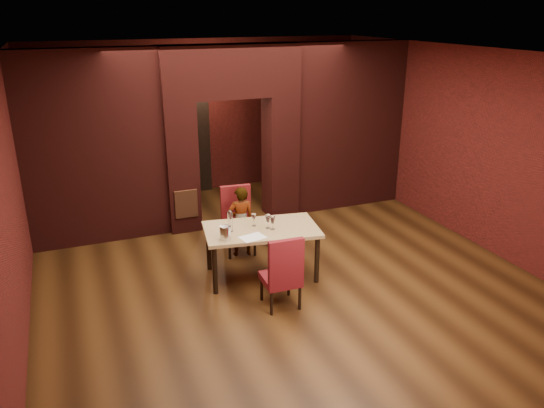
% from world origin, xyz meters
% --- Properties ---
extents(floor, '(8.00, 8.00, 0.00)m').
position_xyz_m(floor, '(0.00, 0.00, 0.00)').
color(floor, '#472A11').
rests_on(floor, ground).
extents(ceiling, '(7.00, 8.00, 0.04)m').
position_xyz_m(ceiling, '(0.00, 0.00, 3.20)').
color(ceiling, silver).
rests_on(ceiling, ground).
extents(wall_back, '(7.00, 0.04, 3.20)m').
position_xyz_m(wall_back, '(0.00, 4.00, 1.60)').
color(wall_back, maroon).
rests_on(wall_back, ground).
extents(wall_front, '(7.00, 0.04, 3.20)m').
position_xyz_m(wall_front, '(0.00, -4.00, 1.60)').
color(wall_front, maroon).
rests_on(wall_front, ground).
extents(wall_left, '(0.04, 8.00, 3.20)m').
position_xyz_m(wall_left, '(-3.50, 0.00, 1.60)').
color(wall_left, maroon).
rests_on(wall_left, ground).
extents(wall_right, '(0.04, 8.00, 3.20)m').
position_xyz_m(wall_right, '(3.50, 0.00, 1.60)').
color(wall_right, maroon).
rests_on(wall_right, ground).
extents(pillar_left, '(0.55, 0.55, 2.30)m').
position_xyz_m(pillar_left, '(-0.95, 2.00, 1.15)').
color(pillar_left, maroon).
rests_on(pillar_left, ground).
extents(pillar_right, '(0.55, 0.55, 2.30)m').
position_xyz_m(pillar_right, '(0.95, 2.00, 1.15)').
color(pillar_right, maroon).
rests_on(pillar_right, ground).
extents(lintel, '(2.45, 0.55, 0.90)m').
position_xyz_m(lintel, '(0.00, 2.00, 2.75)').
color(lintel, maroon).
rests_on(lintel, ground).
extents(wing_wall_left, '(2.28, 0.35, 3.20)m').
position_xyz_m(wing_wall_left, '(-2.36, 2.00, 1.60)').
color(wing_wall_left, maroon).
rests_on(wing_wall_left, ground).
extents(wing_wall_right, '(2.28, 0.35, 3.20)m').
position_xyz_m(wing_wall_right, '(2.36, 2.00, 1.60)').
color(wing_wall_right, maroon).
rests_on(wing_wall_right, ground).
extents(vent_panel, '(0.40, 0.03, 0.50)m').
position_xyz_m(vent_panel, '(-0.95, 1.71, 0.55)').
color(vent_panel, '#A5562F').
rests_on(vent_panel, ground).
extents(rear_door, '(0.90, 0.08, 2.10)m').
position_xyz_m(rear_door, '(-0.40, 3.94, 1.05)').
color(rear_door, black).
rests_on(rear_door, ground).
extents(rear_door_frame, '(1.02, 0.04, 2.22)m').
position_xyz_m(rear_door_frame, '(-0.40, 3.90, 1.05)').
color(rear_door_frame, black).
rests_on(rear_door_frame, ground).
extents(dining_table, '(1.76, 1.17, 0.77)m').
position_xyz_m(dining_table, '(-0.30, -0.28, 0.38)').
color(dining_table, tan).
rests_on(dining_table, ground).
extents(chair_far, '(0.54, 0.54, 1.08)m').
position_xyz_m(chair_far, '(-0.35, 0.62, 0.54)').
color(chair_far, maroon).
rests_on(chair_far, ground).
extents(chair_near, '(0.49, 0.49, 1.04)m').
position_xyz_m(chair_near, '(-0.36, -1.16, 0.52)').
color(chair_near, maroon).
rests_on(chair_near, ground).
extents(person_seated, '(0.45, 0.33, 1.16)m').
position_xyz_m(person_seated, '(-0.34, 0.52, 0.58)').
color(person_seated, white).
rests_on(person_seated, ground).
extents(wine_glass_a, '(0.08, 0.08, 0.19)m').
position_xyz_m(wine_glass_a, '(-0.37, -0.16, 0.86)').
color(wine_glass_a, white).
rests_on(wine_glass_a, dining_table).
extents(wine_glass_b, '(0.08, 0.08, 0.21)m').
position_xyz_m(wine_glass_b, '(-0.21, -0.31, 0.87)').
color(wine_glass_b, white).
rests_on(wine_glass_b, dining_table).
extents(wine_glass_c, '(0.08, 0.08, 0.20)m').
position_xyz_m(wine_glass_c, '(-0.16, -0.38, 0.87)').
color(wine_glass_c, white).
rests_on(wine_glass_c, dining_table).
extents(tasting_sheet, '(0.38, 0.31, 0.00)m').
position_xyz_m(tasting_sheet, '(-0.53, -0.55, 0.77)').
color(tasting_sheet, white).
rests_on(tasting_sheet, dining_table).
extents(wine_bucket, '(0.16, 0.16, 0.19)m').
position_xyz_m(wine_bucket, '(-0.90, -0.47, 0.87)').
color(wine_bucket, silver).
rests_on(wine_bucket, dining_table).
extents(water_bottle, '(0.07, 0.07, 0.31)m').
position_xyz_m(water_bottle, '(-0.75, -0.22, 0.93)').
color(water_bottle, white).
rests_on(water_bottle, dining_table).
extents(potted_plant, '(0.46, 0.42, 0.42)m').
position_xyz_m(potted_plant, '(0.27, 0.71, 0.21)').
color(potted_plant, '#357020').
rests_on(potted_plant, ground).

